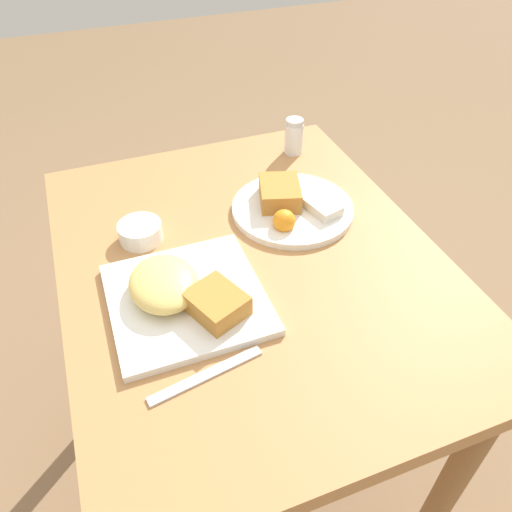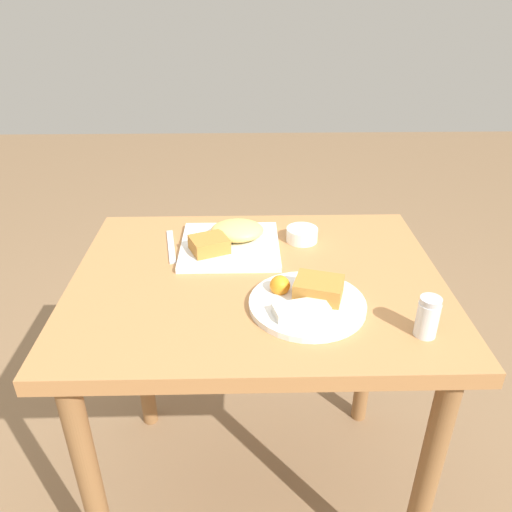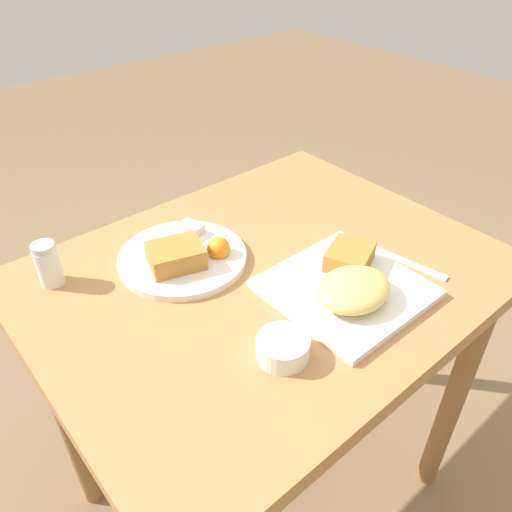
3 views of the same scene
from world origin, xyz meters
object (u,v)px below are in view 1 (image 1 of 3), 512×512
Objects in this scene: plate_oval_far at (291,205)px; salt_shaker at (294,138)px; plate_square_near at (182,293)px; butter_knife at (206,375)px; sauce_ramekin at (140,231)px.

plate_oval_far is 2.91× the size of salt_shaker.
plate_square_near is 2.95× the size of salt_shaker.
salt_shaker reaches higher than butter_knife.
sauce_ramekin is at bearing -93.68° from plate_oval_far.
plate_square_near reaches higher than butter_knife.
plate_square_near is at bearing -57.89° from plate_oval_far.
salt_shaker is 0.65m from butter_knife.
salt_shaker reaches higher than plate_square_near.
plate_oval_far is 0.42m from butter_knife.
plate_square_near reaches higher than sauce_ramekin.
butter_knife is (0.34, 0.03, -0.02)m from sauce_ramekin.
sauce_ramekin is 0.46× the size of butter_knife.
salt_shaker reaches higher than plate_oval_far.
plate_oval_far is at bearing 122.11° from plate_square_near.
sauce_ramekin is 0.45m from salt_shaker.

